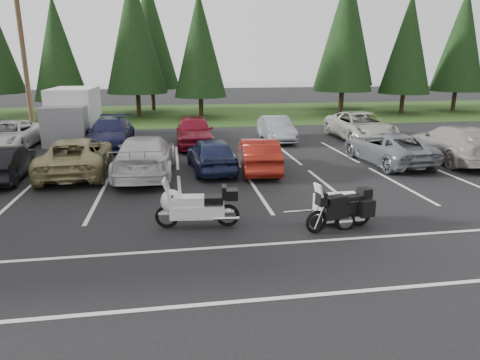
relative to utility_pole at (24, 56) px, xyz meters
The scene contains 29 objects.
ground 16.31m from the utility_pole, 50.19° to the right, with size 120.00×120.00×0.00m, color black.
grass_strip 16.31m from the utility_pole, 50.19° to the left, with size 80.00×16.00×0.01m, color #203912.
lake_water 45.47m from the utility_pole, 71.97° to the left, with size 70.00×50.00×0.02m, color slate.
utility_pole is the anchor object (origin of this frame).
box_truck 3.85m from the utility_pole, 14.04° to the left, with size 2.40×5.60×2.90m, color silver, non-canonical shape.
stall_markings 14.90m from the utility_pole, 45.00° to the right, with size 32.00×16.00×0.01m, color silver.
conifer_3 9.43m from the utility_pole, 93.04° to the left, with size 3.87×3.87×9.02m.
conifer_4 12.13m from the utility_pole, 65.36° to the left, with size 4.80×4.80×11.17m.
conifer_5 13.89m from the utility_pole, 43.83° to the left, with size 4.14×4.14×9.63m.
conifer_6 24.29m from the utility_pole, 24.66° to the left, with size 4.93×4.93×11.48m.
conifer_7 29.22m from the utility_pole, 19.61° to the left, with size 4.27×4.27×9.94m.
conifer_8 34.69m from the utility_pole, 17.81° to the left, with size 4.53×4.53×10.56m.
conifer_back_b 16.75m from the utility_pole, 68.84° to the left, with size 4.97×4.97×11.58m.
conifer_back_c 28.33m from the utility_pole, 31.66° to the left, with size 5.50×5.50×12.81m.
car_near_1 9.07m from the utility_pole, 81.24° to the right, with size 1.42×4.08×1.34m, color black.
car_near_2 9.28m from the utility_pole, 63.25° to the right, with size 2.48×5.38×1.50m, color #8D8252.
car_near_3 11.14m from the utility_pole, 51.26° to the right, with size 2.22×5.47×1.59m, color silver.
car_near_4 12.73m from the utility_pole, 40.54° to the right, with size 1.68×4.17×1.42m, color #1B2345.
car_near_5 14.38m from the utility_pole, 36.37° to the right, with size 1.46×4.18×1.38m, color maroon.
car_near_6 19.17m from the utility_pole, 24.23° to the right, with size 2.31×5.00×1.39m, color slate.
car_near_7 22.04m from the utility_pole, 20.94° to the right, with size 2.29×5.63×1.63m, color #9E9791.
car_far_0 4.41m from the utility_pole, 112.30° to the right, with size 2.41×5.23×1.45m, color white.
car_far_1 6.17m from the utility_pole, 22.62° to the right, with size 2.11×5.18×1.50m, color #1A1B42.
car_far_2 9.92m from the utility_pole, 15.54° to the right, with size 1.92×4.76×1.62m, color maroon.
car_far_3 14.16m from the utility_pole, ahead, with size 1.45×4.16×1.37m, color gray.
car_far_4 18.89m from the utility_pole, ahead, with size 2.63×5.69×1.58m, color #B2B0A3.
touring_motorcycle 16.78m from the utility_pole, 59.70° to the right, with size 2.55×0.79×1.41m, color silver, non-canonical shape.
cargo_trailer 19.33m from the utility_pole, 49.85° to the right, with size 1.77×1.00×0.82m, color white, non-canonical shape.
adventure_motorcycle 19.49m from the utility_pole, 50.98° to the right, with size 2.29×0.80×1.39m, color black, non-canonical shape.
Camera 1 is at (-2.36, -13.14, 4.44)m, focal length 32.00 mm.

